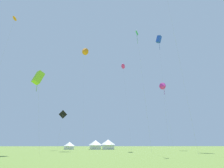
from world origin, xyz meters
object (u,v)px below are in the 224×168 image
at_px(kite_orange_parafoil, 14,19).
at_px(kite_blue_box, 159,39).
at_px(festival_tent_right, 108,144).
at_px(festival_tent_center, 69,145).
at_px(kite_magenta_delta, 164,86).
at_px(festival_tent_left, 96,144).
at_px(kite_orange_delta, 84,51).
at_px(kite_magenta_parafoil, 123,66).
at_px(kite_green_diamond, 137,38).
at_px(kite_lime_box, 38,78).
at_px(kite_black_diamond, 63,114).

xyz_separation_m(kite_orange_parafoil, kite_blue_box, (44.64, 12.59, 3.39)).
relative_size(kite_orange_parafoil, festival_tent_right, 7.11).
relative_size(kite_orange_parafoil, festival_tent_center, 9.55).
xyz_separation_m(kite_magenta_delta, festival_tent_left, (-23.64, 4.65, -19.52)).
xyz_separation_m(kite_blue_box, kite_orange_delta, (-27.46, 6.53, -2.02)).
bearing_deg(kite_orange_delta, festival_tent_center, 146.59).
xyz_separation_m(kite_orange_parafoil, kite_magenta_delta, (46.23, 16.63, -13.10)).
xyz_separation_m(kite_orange_parafoil, kite_orange_delta, (17.18, 19.13, 1.37)).
height_order(kite_magenta_delta, festival_tent_center, kite_magenta_delta).
distance_m(kite_magenta_parafoil, kite_blue_box, 17.51).
bearing_deg(kite_magenta_parafoil, kite_green_diamond, -85.02).
height_order(kite_lime_box, kite_magenta_delta, kite_magenta_delta).
relative_size(kite_magenta_parafoil, kite_black_diamond, 2.28).
relative_size(kite_black_diamond, festival_tent_left, 2.61).
bearing_deg(festival_tent_left, festival_tent_right, 0.00).
distance_m(kite_blue_box, kite_green_diamond, 24.28).
xyz_separation_m(kite_orange_delta, festival_tent_left, (5.40, 2.15, -33.99)).
relative_size(kite_magenta_parafoil, kite_lime_box, 1.71).
height_order(kite_magenta_delta, kite_black_diamond, kite_magenta_delta).
xyz_separation_m(kite_green_diamond, festival_tent_center, (-18.91, 26.44, -24.73)).
height_order(kite_lime_box, festival_tent_center, kite_lime_box).
relative_size(kite_magenta_parafoil, kite_orange_parafoil, 0.77).
distance_m(kite_blue_box, festival_tent_right, 40.99).
relative_size(kite_magenta_parafoil, festival_tent_right, 5.50).
height_order(kite_orange_parafoil, festival_tent_right, kite_orange_parafoil).
xyz_separation_m(kite_orange_delta, kite_black_diamond, (-4.86, -4.54, -25.16)).
relative_size(kite_orange_parafoil, kite_green_diamond, 1.23).
height_order(kite_blue_box, kite_lime_box, kite_blue_box).
bearing_deg(kite_lime_box, festival_tent_center, 85.34).
distance_m(kite_orange_parafoil, kite_magenta_delta, 50.84).
height_order(kite_lime_box, kite_orange_delta, kite_orange_delta).
bearing_deg(festival_tent_left, kite_orange_delta, -158.27).
bearing_deg(festival_tent_right, kite_green_diamond, -77.20).
height_order(kite_blue_box, kite_magenta_delta, kite_blue_box).
distance_m(kite_green_diamond, festival_tent_right, 36.40).
xyz_separation_m(kite_magenta_delta, festival_tent_center, (-32.31, 4.65, -19.84)).
relative_size(kite_black_diamond, festival_tent_right, 2.42).
bearing_deg(kite_orange_delta, kite_orange_parafoil, -131.93).
xyz_separation_m(kite_black_diamond, festival_tent_center, (1.59, 6.69, -9.15)).
bearing_deg(kite_orange_delta, kite_magenta_delta, -4.91).
xyz_separation_m(kite_orange_parafoil, festival_tent_center, (13.92, 21.28, -32.94)).
bearing_deg(kite_black_diamond, kite_blue_box, -3.53).
height_order(kite_black_diamond, festival_tent_right, kite_black_diamond).
relative_size(kite_blue_box, kite_orange_delta, 1.05).
xyz_separation_m(kite_magenta_parafoil, festival_tent_left, (-8.75, 9.28, -24.66)).
distance_m(kite_magenta_parafoil, kite_black_diamond, 24.87).
bearing_deg(kite_black_diamond, kite_lime_box, -91.96).
height_order(kite_lime_box, kite_green_diamond, kite_green_diamond).
relative_size(kite_magenta_parafoil, festival_tent_left, 5.93).
height_order(kite_blue_box, festival_tent_right, kite_blue_box).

